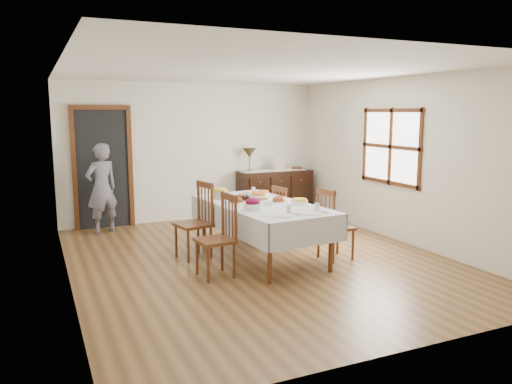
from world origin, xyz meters
name	(u,v)px	position (x,y,z in m)	size (l,w,h in m)	color
ground	(259,260)	(0.00, 0.00, 0.00)	(6.00, 6.00, 0.00)	brown
room_shell	(237,141)	(-0.15, 0.42, 1.64)	(5.02, 6.02, 2.65)	white
dining_table	(262,210)	(0.07, 0.05, 0.70)	(1.38, 2.40, 0.79)	silver
chair_left_near	(219,235)	(-0.75, -0.44, 0.53)	(0.47, 0.47, 1.05)	#502812
chair_left_far	(197,220)	(-0.75, 0.48, 0.54)	(0.53, 0.53, 1.08)	#502812
chair_right_near	(333,224)	(0.95, -0.41, 0.51)	(0.46, 0.46, 1.01)	#502812
chair_right_far	(285,214)	(0.76, 0.66, 0.46)	(0.44, 0.44, 0.91)	#502812
sideboard	(275,193)	(1.59, 2.72, 0.45)	(1.50, 0.54, 0.90)	black
person	(102,186)	(-1.78, 2.53, 0.82)	(0.51, 0.33, 1.64)	slate
bread_basket	(259,198)	(0.04, 0.09, 0.87)	(0.27, 0.27, 0.17)	#986A3F
egg_basket	(245,197)	(-0.01, 0.46, 0.83)	(0.27, 0.27, 0.11)	black
ham_platter_a	(236,201)	(-0.25, 0.24, 0.82)	(0.27, 0.27, 0.11)	white
ham_platter_b	(279,200)	(0.33, 0.04, 0.82)	(0.27, 0.27, 0.11)	white
beet_bowl	(253,205)	(-0.24, -0.33, 0.86)	(0.26, 0.26, 0.16)	white
carrot_bowl	(263,194)	(0.33, 0.57, 0.83)	(0.21, 0.21, 0.09)	white
pineapple_bowl	(220,194)	(-0.32, 0.70, 0.86)	(0.26, 0.26, 0.15)	tan
casserole_dish	(300,201)	(0.54, -0.19, 0.82)	(0.23, 0.23, 0.07)	white
butter_dish	(266,203)	(0.04, -0.13, 0.82)	(0.15, 0.10, 0.07)	white
setting_left	(285,213)	(0.00, -0.77, 0.81)	(0.43, 0.31, 0.10)	white
setting_right	(314,211)	(0.40, -0.81, 0.81)	(0.43, 0.31, 0.10)	white
glass_far_a	(223,194)	(-0.23, 0.79, 0.84)	(0.07, 0.07, 0.10)	silver
glass_far_b	(253,190)	(0.30, 0.88, 0.84)	(0.06, 0.06, 0.10)	silver
runner	(273,170)	(1.56, 2.73, 0.90)	(1.30, 0.35, 0.01)	white
table_lamp	(249,154)	(1.05, 2.76, 1.25)	(0.26, 0.26, 0.46)	brown
picture_frame	(279,164)	(1.65, 2.64, 1.04)	(0.22, 0.08, 0.28)	#C4A994
deco_bowl	(297,168)	(2.07, 2.70, 0.93)	(0.20, 0.20, 0.06)	#502812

